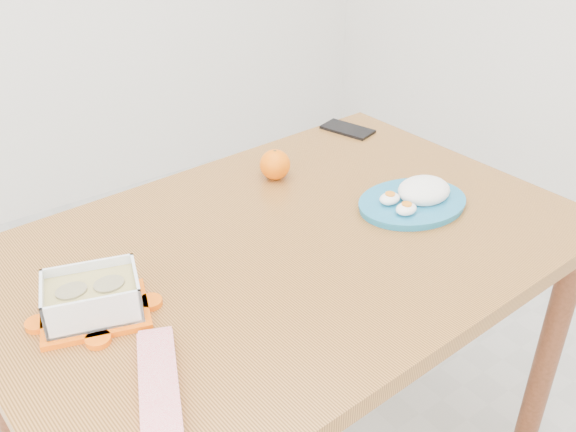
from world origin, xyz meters
TOP-DOWN VIEW (x-y plane):
  - dining_table at (0.05, -0.02)m, footprint 1.28×0.89m
  - food_container at (-0.37, -0.01)m, footprint 0.22×0.19m
  - orange_fruit at (0.19, 0.22)m, footprint 0.08×0.08m
  - rice_plate at (0.38, -0.08)m, footprint 0.29×0.29m
  - candy_bar at (-0.36, -0.25)m, footprint 0.15×0.24m
  - smartphone at (0.53, 0.34)m, footprint 0.11×0.16m

SIDE VIEW (x-z plane):
  - dining_table at x=0.05m, z-range 0.28..1.03m
  - smartphone at x=0.53m, z-range 0.75..0.76m
  - candy_bar at x=-0.36m, z-range 0.75..0.77m
  - rice_plate at x=0.38m, z-range 0.74..0.81m
  - orange_fruit at x=0.19m, z-range 0.75..0.83m
  - food_container at x=-0.37m, z-range 0.75..0.83m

